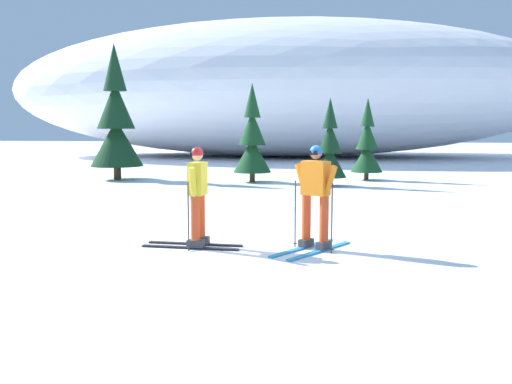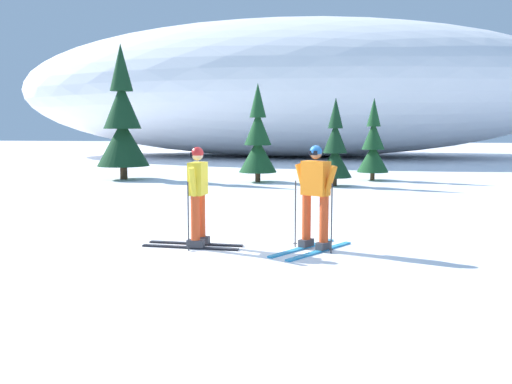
# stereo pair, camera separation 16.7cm
# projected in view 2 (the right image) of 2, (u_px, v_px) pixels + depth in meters

# --- Properties ---
(ground_plane) EXTENTS (120.00, 120.00, 0.00)m
(ground_plane) POSITION_uv_depth(u_px,v_px,m) (282.00, 240.00, 10.07)
(ground_plane) COLOR white
(skier_orange_jacket) EXTENTS (1.31, 1.72, 1.73)m
(skier_orange_jacket) POSITION_uv_depth(u_px,v_px,m) (315.00, 195.00, 9.21)
(skier_orange_jacket) COLOR #2893CC
(skier_orange_jacket) RESTS_ON ground
(skier_yellow_jacket) EXTENTS (1.70, 0.77, 1.70)m
(skier_yellow_jacket) POSITION_uv_depth(u_px,v_px,m) (197.00, 196.00, 9.42)
(skier_yellow_jacket) COLOR black
(skier_yellow_jacket) RESTS_ON ground
(pine_tree_far_left) EXTENTS (1.97, 1.97, 5.10)m
(pine_tree_far_left) POSITION_uv_depth(u_px,v_px,m) (122.00, 123.00, 21.22)
(pine_tree_far_left) COLOR #47301E
(pine_tree_far_left) RESTS_ON ground
(pine_tree_center_left) EXTENTS (1.38, 1.38, 3.57)m
(pine_tree_center_left) POSITION_uv_depth(u_px,v_px,m) (258.00, 141.00, 20.28)
(pine_tree_center_left) COLOR #47301E
(pine_tree_center_left) RESTS_ON ground
(pine_tree_center) EXTENTS (1.15, 1.15, 2.98)m
(pine_tree_center) POSITION_uv_depth(u_px,v_px,m) (335.00, 149.00, 18.93)
(pine_tree_center) COLOR #47301E
(pine_tree_center) RESTS_ON ground
(pine_tree_center_right) EXTENTS (1.19, 1.19, 3.07)m
(pine_tree_center_right) POSITION_uv_depth(u_px,v_px,m) (373.00, 146.00, 20.94)
(pine_tree_center_right) COLOR #47301E
(pine_tree_center_right) RESTS_ON ground
(snow_ridge_background) EXTENTS (36.66, 18.20, 8.77)m
(snow_ridge_background) POSITION_uv_depth(u_px,v_px,m) (290.00, 90.00, 36.95)
(snow_ridge_background) COLOR white
(snow_ridge_background) RESTS_ON ground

